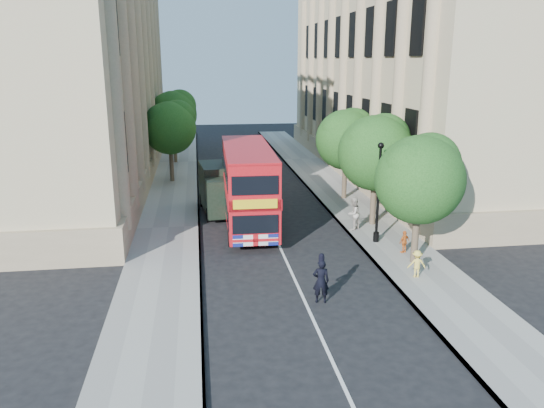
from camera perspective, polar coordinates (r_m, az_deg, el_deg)
name	(u,v)px	position (r m, az deg, el deg)	size (l,w,h in m)	color
ground	(304,300)	(21.42, 3.46, -10.22)	(120.00, 120.00, 0.00)	black
pavement_right	(366,220)	(31.86, 10.05, -1.67)	(3.50, 80.00, 0.12)	gray
pavement_left	(169,228)	(30.39, -11.07, -2.55)	(3.50, 80.00, 0.12)	gray
building_right	(413,62)	(46.47, 14.89, 14.50)	(12.00, 38.00, 18.00)	#C5AE89
building_left	(62,63)	(44.04, -21.65, 13.95)	(12.00, 38.00, 18.00)	#C5AE89
tree_right_near	(420,175)	(24.56, 15.68, 3.04)	(4.00, 4.00, 6.08)	#473828
tree_right_mid	(376,149)	(30.02, 11.17, 5.84)	(4.20, 4.20, 6.37)	#473828
tree_right_far	(347,136)	(35.69, 8.02, 7.22)	(4.00, 4.00, 6.15)	#473828
tree_left_far	(170,125)	(41.29, -10.90, 8.35)	(4.00, 4.00, 6.30)	#473828
tree_left_back	(174,112)	(49.21, -10.52, 9.75)	(4.20, 4.20, 6.65)	#473828
lamp_post	(378,197)	(27.33, 11.35, 0.77)	(0.32, 0.32, 5.16)	black
double_decker_bus	(248,184)	(29.87, -2.62, 2.18)	(2.79, 9.69, 4.45)	#B50C13
box_van	(220,190)	(32.78, -5.61, 1.47)	(2.58, 5.32, 2.94)	black
police_constable	(321,281)	(20.90, 5.28, -8.26)	(0.65, 0.42, 1.77)	black
woman_pedestrian	(353,214)	(29.49, 8.74, -1.03)	(0.88, 0.69, 1.81)	beige
child_a	(404,242)	(26.55, 14.05, -3.96)	(0.65, 0.27, 1.11)	orange
child_b	(417,264)	(23.78, 15.31, -6.21)	(0.78, 0.45, 1.20)	#E7CB4E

